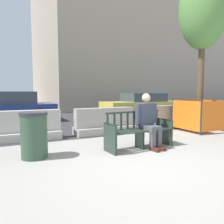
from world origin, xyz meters
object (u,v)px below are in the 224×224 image
(jersey_barrier_centre, at_px, (105,123))
(street_tree, at_px, (203,10))
(construction_fence, at_px, (199,114))
(street_bench, at_px, (139,132))
(car_sedan_far, at_px, (5,107))
(seated_person, at_px, (148,119))
(car_taxi_near, at_px, (141,104))
(jersey_barrier_left, at_px, (24,128))
(trash_bin, at_px, (34,135))
(jersey_barrier_right, at_px, (165,119))

(jersey_barrier_centre, distance_m, street_tree, 5.00)
(jersey_barrier_centre, distance_m, construction_fence, 3.33)
(street_bench, xyz_separation_m, car_sedan_far, (-2.87, 6.22, 0.29))
(street_bench, height_order, street_tree, street_tree)
(street_tree, xyz_separation_m, construction_fence, (0.00, 0.00, -3.50))
(street_bench, relative_size, jersey_barrier_centre, 0.86)
(seated_person, relative_size, car_taxi_near, 0.31)
(seated_person, height_order, jersey_barrier_left, seated_person)
(trash_bin, bearing_deg, jersey_barrier_centre, 36.14)
(jersey_barrier_centre, relative_size, street_tree, 0.37)
(street_tree, distance_m, trash_bin, 6.67)
(seated_person, distance_m, car_sedan_far, 6.99)
(jersey_barrier_left, distance_m, car_sedan_far, 4.17)
(street_tree, relative_size, car_sedan_far, 1.27)
(seated_person, bearing_deg, street_tree, 20.47)
(trash_bin, bearing_deg, construction_fence, 8.11)
(street_bench, bearing_deg, seated_person, -9.74)
(car_taxi_near, xyz_separation_m, car_sedan_far, (-6.78, 0.49, 0.04))
(street_bench, distance_m, jersey_barrier_right, 3.22)
(construction_fence, xyz_separation_m, car_sedan_far, (-6.08, 5.15, 0.12))
(trash_bin, bearing_deg, car_sedan_far, 94.89)
(construction_fence, bearing_deg, jersey_barrier_right, 126.56)
(street_tree, bearing_deg, jersey_barrier_centre, 163.53)
(jersey_barrier_centre, relative_size, trash_bin, 2.12)
(street_bench, xyz_separation_m, jersey_barrier_centre, (0.01, 2.01, -0.06))
(construction_fence, height_order, trash_bin, construction_fence)
(jersey_barrier_right, distance_m, trash_bin, 5.16)
(seated_person, xyz_separation_m, street_tree, (2.97, 1.11, 3.38))
(street_bench, height_order, jersey_barrier_left, street_bench)
(jersey_barrier_left, xyz_separation_m, car_taxi_near, (6.34, 3.63, 0.31))
(jersey_barrier_left, height_order, jersey_barrier_right, same)
(street_tree, bearing_deg, seated_person, -159.53)
(seated_person, bearing_deg, street_bench, 170.26)
(street_tree, bearing_deg, street_bench, -161.52)
(construction_fence, bearing_deg, car_taxi_near, 81.35)
(trash_bin, bearing_deg, street_tree, 8.11)
(street_bench, relative_size, seated_person, 1.31)
(jersey_barrier_centre, height_order, jersey_barrier_left, same)
(seated_person, xyz_separation_m, trash_bin, (-2.59, 0.32, -0.21))
(car_sedan_far, bearing_deg, seated_person, -63.65)
(jersey_barrier_centre, height_order, jersey_barrier_right, same)
(trash_bin, bearing_deg, jersey_barrier_left, 92.12)
(street_bench, relative_size, car_sedan_far, 0.40)
(street_tree, height_order, trash_bin, street_tree)
(jersey_barrier_right, bearing_deg, trash_bin, -159.99)
(trash_bin, bearing_deg, jersey_barrier_right, 20.01)
(car_sedan_far, bearing_deg, jersey_barrier_left, -83.89)
(jersey_barrier_centre, bearing_deg, construction_fence, -16.47)
(street_bench, xyz_separation_m, construction_fence, (3.20, 1.07, 0.18))
(street_tree, bearing_deg, trash_bin, -171.89)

